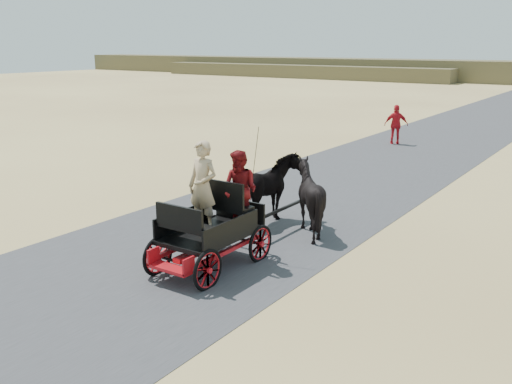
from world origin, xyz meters
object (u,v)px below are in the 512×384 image
Objects in this scene: carriage at (210,250)px; horse_right at (309,197)px; pedestrian at (396,125)px; horse_left at (270,191)px.

carriage is 3.09m from horse_right.
carriage is 15.94m from pedestrian.
pedestrian is (-2.80, 12.77, 0.01)m from horse_right.
horse_left is 1.18× the size of horse_right.
pedestrian reaches higher than horse_left.
pedestrian reaches higher than horse_right.
horse_left is 12.89m from pedestrian.
carriage is at bearing 79.61° from horse_right.
pedestrian reaches higher than carriage.
horse_right reaches higher than carriage.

